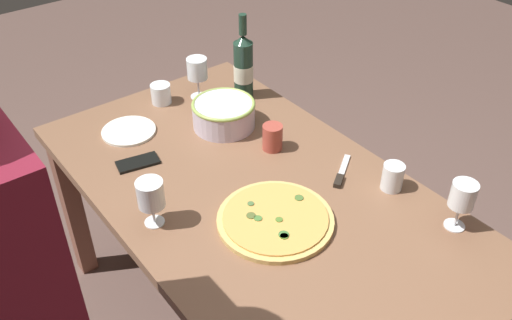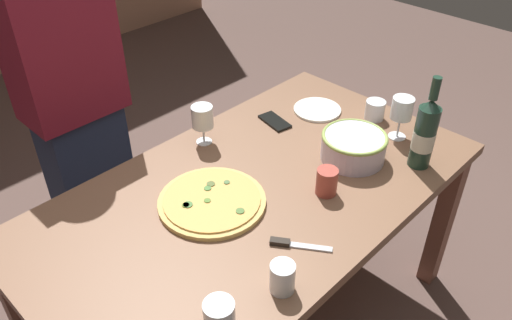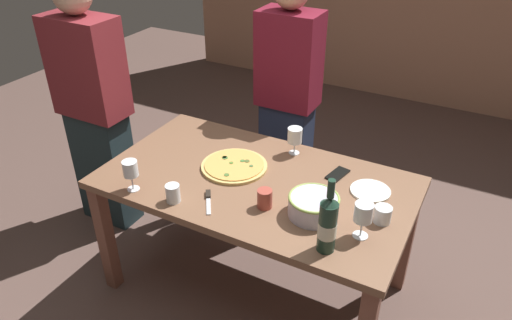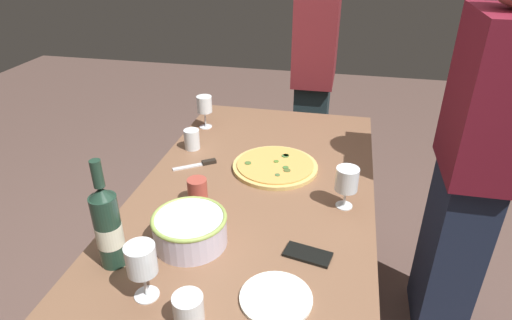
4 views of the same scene
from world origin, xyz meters
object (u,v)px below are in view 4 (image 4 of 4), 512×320
(cell_phone, at_px, (308,254))
(pizza_knife, at_px, (201,164))
(wine_glass_far_left, at_px, (347,180))
(cup_ceramic, at_px, (198,191))
(cup_amber, at_px, (188,309))
(pizza, at_px, (275,166))
(cup_spare, at_px, (192,139))
(serving_bowl, at_px, (190,228))
(wine_glass_near_pizza, at_px, (204,106))
(person_host, at_px, (314,76))
(wine_bottle, at_px, (108,226))
(dining_table, at_px, (256,206))
(person_guest_left, at_px, (473,165))
(wine_glass_by_bottle, at_px, (141,262))
(side_plate, at_px, (276,298))

(cell_phone, relative_size, pizza_knife, 0.86)
(wine_glass_far_left, relative_size, cup_ceramic, 1.65)
(cup_amber, bearing_deg, pizza, 174.41)
(cup_ceramic, bearing_deg, cup_spare, -157.80)
(serving_bowl, relative_size, wine_glass_near_pizza, 1.46)
(pizza, height_order, person_host, person_host)
(serving_bowl, relative_size, wine_bottle, 0.68)
(wine_bottle, height_order, wine_glass_far_left, wine_bottle)
(wine_glass_far_left, xyz_separation_m, cell_phone, (0.30, -0.10, -0.11))
(cup_ceramic, bearing_deg, dining_table, 128.17)
(serving_bowl, distance_m, person_guest_left, 1.11)
(serving_bowl, height_order, cup_spare, serving_bowl)
(wine_glass_far_left, distance_m, cell_phone, 0.33)
(dining_table, relative_size, wine_glass_by_bottle, 9.29)
(wine_bottle, height_order, person_host, person_host)
(pizza_knife, relative_size, person_guest_left, 0.10)
(serving_bowl, xyz_separation_m, wine_bottle, (0.14, -0.19, 0.08))
(serving_bowl, bearing_deg, dining_table, 160.23)
(wine_bottle, relative_size, person_host, 0.21)
(serving_bowl, height_order, wine_bottle, wine_bottle)
(wine_glass_near_pizza, bearing_deg, person_host, 146.12)
(wine_glass_far_left, relative_size, cell_phone, 1.09)
(pizza, bearing_deg, cup_ceramic, -37.56)
(serving_bowl, xyz_separation_m, side_plate, (0.18, 0.31, -0.05))
(wine_bottle, height_order, wine_glass_by_bottle, wine_bottle)
(pizza, xyz_separation_m, wine_glass_far_left, (0.22, 0.29, 0.10))
(cup_amber, bearing_deg, serving_bowl, -161.12)
(pizza_knife, bearing_deg, wine_glass_by_bottle, 7.05)
(dining_table, height_order, person_guest_left, person_guest_left)
(serving_bowl, height_order, person_host, person_host)
(wine_glass_by_bottle, relative_size, cup_spare, 1.89)
(wine_glass_near_pizza, relative_size, person_guest_left, 0.10)
(wine_glass_far_left, bearing_deg, serving_bowl, -56.80)
(dining_table, bearing_deg, pizza, 163.09)
(serving_bowl, xyz_separation_m, wine_glass_by_bottle, (0.24, -0.04, 0.06))
(dining_table, height_order, wine_glass_near_pizza, wine_glass_near_pizza)
(person_host, bearing_deg, cell_phone, 9.92)
(pizza, height_order, wine_glass_by_bottle, wine_glass_by_bottle)
(wine_glass_far_left, bearing_deg, pizza_knife, -106.71)
(pizza_knife, distance_m, person_guest_left, 1.09)
(dining_table, distance_m, serving_bowl, 0.42)
(pizza_knife, xyz_separation_m, person_host, (-1.09, 0.38, 0.07))
(cup_spare, xyz_separation_m, person_guest_left, (0.06, 1.17, 0.04))
(cell_phone, xyz_separation_m, person_guest_left, (-0.56, 0.58, 0.08))
(side_plate, bearing_deg, dining_table, -162.51)
(pizza, relative_size, wine_glass_near_pizza, 2.19)
(cup_spare, bearing_deg, pizza_knife, 31.28)
(cup_amber, xyz_separation_m, cup_spare, (-0.93, -0.32, 0.01))
(dining_table, bearing_deg, cup_ceramic, -51.83)
(cup_amber, bearing_deg, cup_spare, -160.98)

